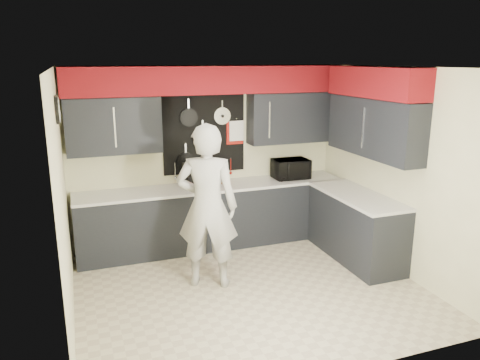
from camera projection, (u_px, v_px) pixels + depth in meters
name	position (u px, v px, depth m)	size (l,w,h in m)	color
ground	(249.00, 288.00, 5.65)	(4.00, 4.00, 0.00)	#C2B896
back_wall_assembly	(210.00, 108.00, 6.61)	(4.00, 0.36, 2.60)	#F6F2BE
right_wall_assembly	(377.00, 119.00, 6.01)	(0.36, 3.50, 2.60)	#F6F2BE
left_wall_assembly	(63.00, 198.00, 4.68)	(0.05, 3.50, 2.60)	#F6F2BE
base_cabinets	(253.00, 219.00, 6.73)	(3.95, 2.20, 0.92)	black
microwave	(291.00, 169.00, 7.09)	(0.53, 0.36, 0.29)	black
knife_block	(220.00, 177.00, 6.80)	(0.10, 0.10, 0.21)	#322010
utensil_crock	(193.00, 180.00, 6.69)	(0.13, 0.13, 0.16)	white
coffee_maker	(191.00, 175.00, 6.57)	(0.23, 0.26, 0.35)	black
person	(207.00, 207.00, 5.52)	(0.73, 0.48, 1.99)	#B8B8B6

